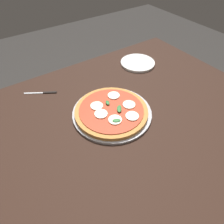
{
  "coord_description": "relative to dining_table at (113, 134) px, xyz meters",
  "views": [
    {
      "loc": [
        0.36,
        0.51,
        1.4
      ],
      "look_at": [
        -0.03,
        -0.05,
        0.73
      ],
      "focal_mm": 32.79,
      "sensor_mm": 36.0,
      "label": 1
    }
  ],
  "objects": [
    {
      "name": "ground_plane",
      "position": [
        0.0,
        0.0,
        -0.64
      ],
      "size": [
        6.0,
        6.0,
        0.0
      ],
      "primitive_type": "plane",
      "color": "#2D2B28"
    },
    {
      "name": "dining_table",
      "position": [
        0.0,
        0.0,
        0.0
      ],
      "size": [
        1.56,
        1.1,
        0.72
      ],
      "color": "black",
      "rests_on": "ground_plane"
    },
    {
      "name": "serving_tray",
      "position": [
        -0.03,
        -0.05,
        0.08
      ],
      "size": [
        0.37,
        0.37,
        0.01
      ],
      "primitive_type": "cylinder",
      "color": "#B2B2B7",
      "rests_on": "dining_table"
    },
    {
      "name": "pizza",
      "position": [
        -0.03,
        -0.05,
        0.1
      ],
      "size": [
        0.34,
        0.34,
        0.03
      ],
      "color": "#C6843F",
      "rests_on": "serving_tray"
    },
    {
      "name": "plate_white",
      "position": [
        -0.42,
        -0.33,
        0.09
      ],
      "size": [
        0.21,
        0.21,
        0.01
      ],
      "primitive_type": "cylinder",
      "color": "white",
      "rests_on": "dining_table"
    },
    {
      "name": "knife",
      "position": [
        0.17,
        -0.38,
        0.08
      ],
      "size": [
        0.15,
        0.1,
        0.01
      ],
      "color": "black",
      "rests_on": "dining_table"
    }
  ]
}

